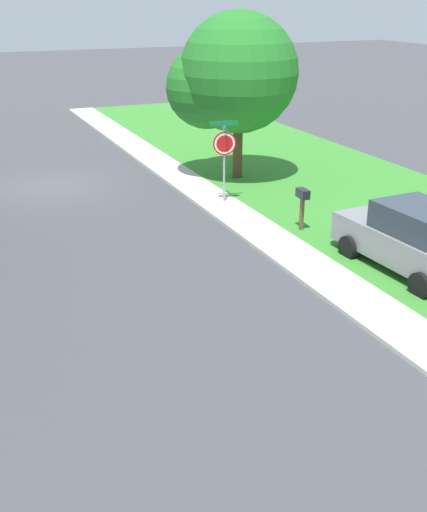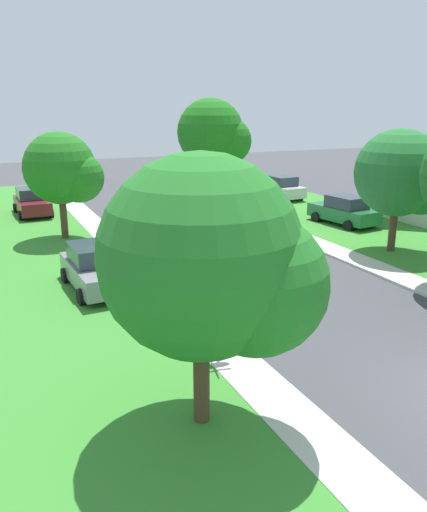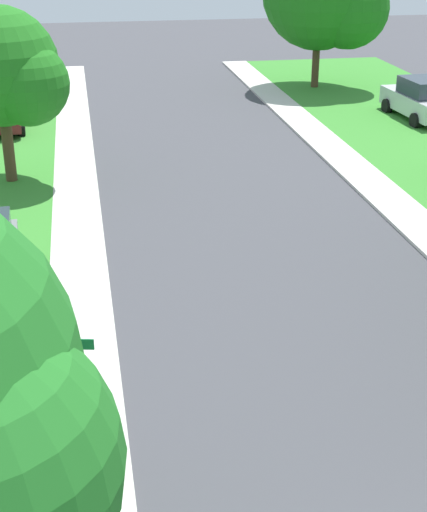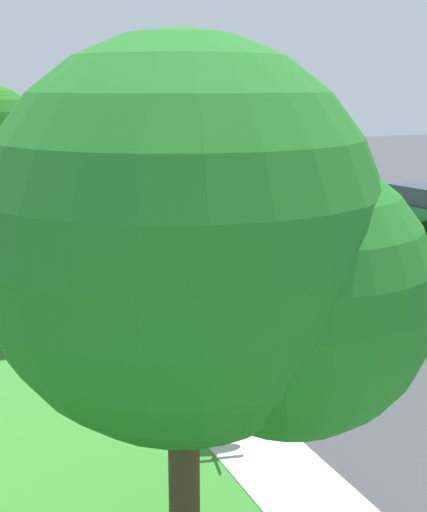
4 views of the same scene
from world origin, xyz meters
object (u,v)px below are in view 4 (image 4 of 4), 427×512
object	(u,v)px
car_green_far_down_street	(419,208)
mailbox	(112,320)
tree_across_right	(209,254)
car_silver_kerbside_mid	(320,179)
car_grey_across_road	(27,285)
stop_sign_far_corner	(228,323)
tree_sidewalk_far	(225,104)

from	to	relation	value
car_green_far_down_street	mailbox	xyz separation A→B (m)	(-14.54, -8.58, 0.14)
tree_across_right	mailbox	world-z (taller)	tree_across_right
car_green_far_down_street	tree_across_right	world-z (taller)	tree_across_right
car_silver_kerbside_mid	car_grey_across_road	bearing A→B (deg)	-140.26
tree_across_right	car_grey_across_road	bearing A→B (deg)	93.04
car_silver_kerbside_mid	tree_across_right	world-z (taller)	tree_across_right
tree_across_right	car_green_far_down_street	bearing A→B (deg)	44.38
car_green_far_down_street	car_silver_kerbside_mid	bearing A→B (deg)	82.92
car_grey_across_road	tree_across_right	distance (m)	10.23
stop_sign_far_corner	tree_sidewalk_far	bearing A→B (deg)	65.74
tree_sidewalk_far	tree_across_right	xyz separation A→B (m)	(-13.96, -30.45, -0.67)
car_silver_kerbside_mid	tree_sidewalk_far	xyz separation A→B (m)	(-2.23, 6.76, 3.56)
car_green_far_down_street	car_grey_across_road	bearing A→B (deg)	-162.37
stop_sign_far_corner	car_grey_across_road	size ratio (longest dim) A/B	0.63
stop_sign_far_corner	car_silver_kerbside_mid	xyz separation A→B (m)	(14.68, 20.87, -1.01)
stop_sign_far_corner	car_green_far_down_street	world-z (taller)	stop_sign_far_corner
car_green_far_down_street	tree_across_right	size ratio (longest dim) A/B	0.74
car_grey_across_road	car_green_far_down_street	bearing A→B (deg)	17.63
stop_sign_far_corner	tree_sidewalk_far	size ratio (longest dim) A/B	0.38
tree_across_right	car_silver_kerbside_mid	bearing A→B (deg)	55.65
car_green_far_down_street	tree_sidewalk_far	world-z (taller)	tree_sidewalk_far
car_green_far_down_street	stop_sign_far_corner	bearing A→B (deg)	-138.68
stop_sign_far_corner	tree_across_right	distance (m)	3.72
car_green_far_down_street	mailbox	size ratio (longest dim) A/B	3.43
stop_sign_far_corner	car_silver_kerbside_mid	bearing A→B (deg)	54.87
tree_across_right	mailbox	distance (m)	6.79
stop_sign_far_corner	car_green_far_down_street	bearing A→B (deg)	41.32
stop_sign_far_corner	car_silver_kerbside_mid	world-z (taller)	stop_sign_far_corner
mailbox	stop_sign_far_corner	bearing A→B (deg)	-73.90
tree_across_right	stop_sign_far_corner	bearing A→B (deg)	61.88
stop_sign_far_corner	tree_sidewalk_far	xyz separation A→B (m)	(12.45, 27.62, 2.55)
car_silver_kerbside_mid	mailbox	size ratio (longest dim) A/B	3.36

